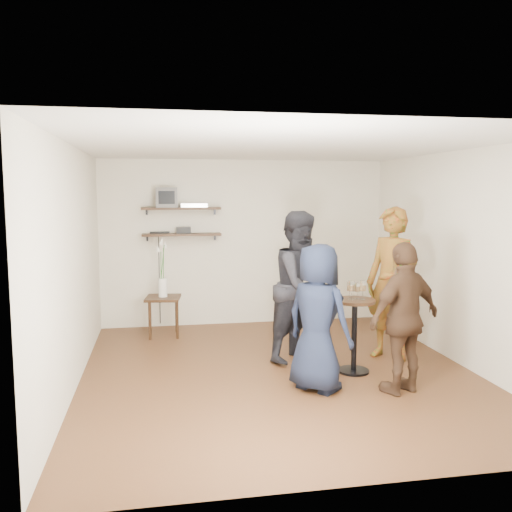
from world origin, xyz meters
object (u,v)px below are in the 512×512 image
Objects in this scene: radio at (184,230)px; person_brown at (405,318)px; person_plaid at (392,284)px; crt_monitor at (166,197)px; person_navy at (318,318)px; side_table at (163,303)px; drinks_table at (354,326)px; person_dark at (302,286)px; dvd_deck at (194,205)px.

person_brown is at bearing -56.48° from radio.
radio is at bearing -163.13° from person_plaid.
crt_monitor is 3.55m from person_navy.
person_plaid reaches higher than person_navy.
crt_monitor is at bearing 79.83° from side_table.
radio is (0.25, 0.00, -0.50)m from crt_monitor.
person_navy is (1.59, -2.50, 0.30)m from side_table.
drinks_table is 0.79m from person_brown.
person_navy is at bearing -135.31° from person_dark.
person_brown is at bearing -53.48° from crt_monitor.
person_plaid is 1.03× the size of person_dark.
side_table is (-0.50, -0.47, -1.41)m from dvd_deck.
dvd_deck is at bearing 0.00° from radio.
radio is 3.28m from person_plaid.
dvd_deck is at bearing 43.48° from side_table.
person_brown reaches higher than drinks_table.
crt_monitor is at bearing -75.30° from person_brown.
person_plaid reaches higher than drinks_table.
dvd_deck is at bearing 0.00° from crt_monitor.
drinks_table is 0.46× the size of person_dark.
side_table is at bearing 136.96° from drinks_table.
person_plaid reaches higher than person_dark.
person_brown is (1.96, -3.20, -1.10)m from dvd_deck.
drinks_table is 0.54× the size of person_brown.
person_brown is at bearing -58.53° from dvd_deck.
dvd_deck is 0.21× the size of person_dark.
side_table is 2.98m from person_navy.
radio is at bearing 126.36° from drinks_table.
person_navy is at bearing -67.17° from radio.
crt_monitor is at bearing 180.00° from radio.
crt_monitor is 0.56m from radio.
radio is 0.14× the size of person_navy.
side_table is 2.27m from person_dark.
crt_monitor is 1.45× the size of radio.
dvd_deck is 0.25× the size of person_brown.
person_brown is (0.76, -1.28, -0.14)m from person_dark.
crt_monitor is 0.43m from dvd_deck.
person_dark is (1.69, -1.45, 0.45)m from side_table.
person_plaid is at bearing -42.09° from dvd_deck.
crt_monitor reaches higher than radio.
person_brown is (0.28, -0.70, 0.24)m from drinks_table.
radio is 0.11× the size of person_plaid.
person_plaid is at bearing -129.43° from person_brown.
crt_monitor reaches higher than side_table.
person_brown is (2.12, -3.20, -0.72)m from radio.
person_dark is 1.17× the size of person_brown.
drinks_table is at bearing -90.00° from person_dark.
person_plaid is at bearing -40.17° from radio.
person_navy reaches higher than drinks_table.
drinks_table is 0.84m from person_dark.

